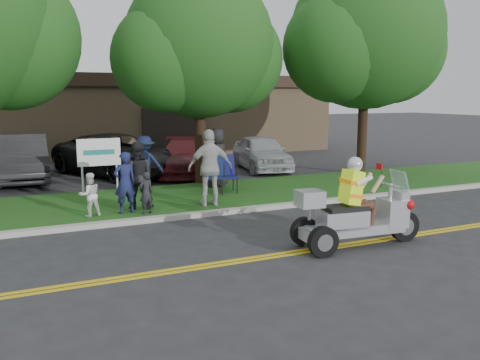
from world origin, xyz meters
name	(u,v)px	position (x,y,z in m)	size (l,w,h in m)	color
ground	(301,243)	(0.00, 0.00, 0.00)	(120.00, 120.00, 0.00)	#28282B
centerline_near	(317,251)	(0.00, -0.58, 0.01)	(60.00, 0.10, 0.01)	gold
centerline_far	(312,248)	(0.00, -0.42, 0.01)	(60.00, 0.10, 0.01)	gold
curb	(239,210)	(0.00, 3.05, 0.06)	(60.00, 0.25, 0.12)	#A8A89E
grass_verge	(209,196)	(0.00, 5.20, 0.06)	(60.00, 4.00, 0.10)	#1B4A13
commercial_building	(151,113)	(2.00, 18.98, 2.01)	(18.00, 8.20, 4.00)	#9E7F5B
tree_mid	(200,50)	(0.55, 7.23, 4.43)	(5.88, 4.80, 7.05)	#332114
tree_right	(367,40)	(7.06, 7.03, 5.03)	(6.86, 5.60, 8.07)	#332114
business_sign	(99,155)	(-2.90, 6.60, 1.26)	(1.25, 0.06, 1.75)	silver
trike_scooter	(355,216)	(0.82, -0.65, 0.64)	(2.79, 0.97, 1.82)	black
lawn_chair_a	(213,171)	(0.18, 5.27, 0.77)	(0.82, 0.83, 1.18)	black
lawn_chair_b	(226,171)	(0.62, 5.34, 0.74)	(0.68, 0.70, 1.12)	black
spectator_adult_left	(125,183)	(-2.76, 3.79, 0.87)	(0.56, 0.37, 1.53)	#191F48
spectator_adult_mid	(137,175)	(-2.37, 4.19, 0.97)	(0.84, 0.65, 1.72)	black
spectator_adult_right	(210,168)	(-0.51, 3.76, 1.12)	(1.18, 0.49, 2.02)	#B8B9B2
spectator_chair_a	(145,164)	(-1.56, 6.51, 0.95)	(1.09, 0.63, 1.69)	#161F3E
spectator_chair_b	(217,158)	(0.67, 6.19, 1.04)	(0.92, 0.60, 1.88)	black
child_left	(146,193)	(-2.32, 3.50, 0.63)	(0.38, 0.25, 1.05)	black
child_right	(90,195)	(-3.62, 3.79, 0.64)	(0.52, 0.40, 1.07)	white
parked_car_left	(22,158)	(-4.89, 10.76, 0.80)	(1.70, 4.87, 1.61)	#2B2B2D
parked_car_mid	(117,155)	(-1.59, 10.63, 0.78)	(2.60, 5.63, 1.56)	black
parked_car_right	(184,157)	(0.80, 9.78, 0.67)	(1.87, 4.61, 1.34)	#571417
parked_car_far_right	(261,153)	(4.00, 9.55, 0.71)	(1.68, 4.17, 1.42)	#B1B4B8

